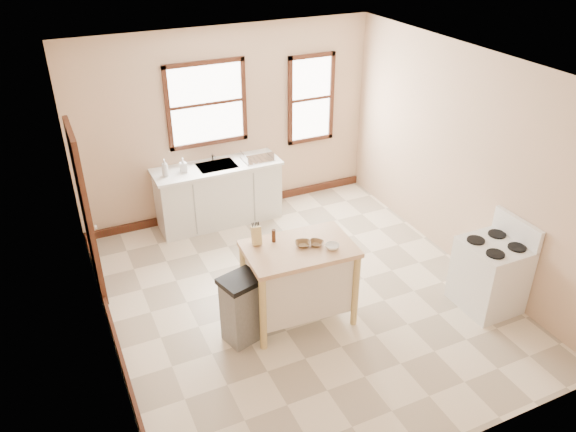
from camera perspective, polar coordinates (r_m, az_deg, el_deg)
The scene contains 23 objects.
floor at distance 6.98m, azimuth 1.42°, elevation -8.18°, with size 5.00×5.00×0.00m, color beige.
ceiling at distance 5.71m, azimuth 1.78°, elevation 14.63°, with size 5.00×5.00×0.00m, color white.
wall_back at distance 8.34m, azimuth -6.16°, elevation 9.27°, with size 4.50×0.04×2.80m, color tan.
wall_left at distance 5.71m, azimuth -19.13°, elevation -2.45°, with size 0.04×5.00×2.80m, color tan.
wall_right at distance 7.41m, azimuth 17.45°, elevation 5.37°, with size 0.04×5.00×2.80m, color tan.
window_main at distance 8.12m, azimuth -8.27°, elevation 11.19°, with size 1.17×0.06×1.22m, color #3C2010, non-canonical shape.
window_side at distance 8.76m, azimuth 2.34°, elevation 11.79°, with size 0.77×0.06×1.37m, color #3C2010, non-canonical shape.
door_left at distance 7.02m, azimuth -19.84°, elevation 0.34°, with size 0.06×0.90×2.10m, color #3C2010.
baseboard_back at distance 8.87m, azimuth -5.63°, elevation 1.07°, with size 4.50×0.04×0.12m, color #3C2010.
baseboard_left at distance 6.49m, azimuth -16.90°, elevation -12.49°, with size 0.04×5.00×0.12m, color #3C2010.
sink_counter at distance 8.37m, azimuth -7.06°, elevation 2.26°, with size 1.86×0.62×0.92m, color silver, non-canonical shape.
faucet at distance 8.29m, azimuth -7.70°, elevation 6.28°, with size 0.03×0.03×0.22m, color silver.
soap_bottle_a at distance 7.92m, azimuth -12.40°, elevation 4.82°, with size 0.10×0.10×0.25m, color #B2B2B2.
soap_bottle_b at distance 8.00m, azimuth -10.60°, elevation 5.12°, with size 0.09×0.10×0.21m, color #B2B2B2.
dish_rack at distance 8.27m, azimuth -3.13°, elevation 6.06°, with size 0.44×0.33×0.11m, color silver, non-canonical shape.
kitchen_island at distance 6.37m, azimuth 1.12°, elevation -6.86°, with size 1.19×0.76×0.98m, color #EABE89, non-canonical shape.
knife_block at distance 6.10m, azimuth -3.24°, elevation -2.04°, with size 0.10×0.10×0.20m, color tan, non-canonical shape.
pepper_grinder at distance 6.15m, azimuth -1.46°, elevation -2.02°, with size 0.04×0.04×0.15m, color #412311.
bowl_a at distance 6.10m, azimuth 1.53°, elevation -2.86°, with size 0.17×0.17×0.04m, color brown.
bowl_b at distance 6.13m, azimuth 2.86°, elevation -2.79°, with size 0.16×0.16×0.04m, color brown.
bowl_c at distance 6.07m, azimuth 4.52°, elevation -3.12°, with size 0.15×0.15×0.05m, color white.
trash_bin at distance 6.16m, azimuth -4.73°, elevation -9.41°, with size 0.41×0.35×0.81m, color gray, non-canonical shape.
gas_stove at distance 6.94m, azimuth 19.97°, elevation -4.76°, with size 0.69×0.69×1.12m, color white, non-canonical shape.
Camera 1 is at (-2.48, -4.93, 4.27)m, focal length 35.00 mm.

